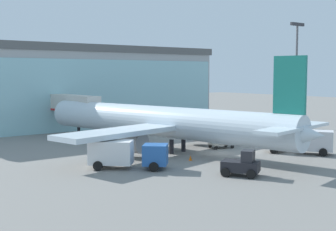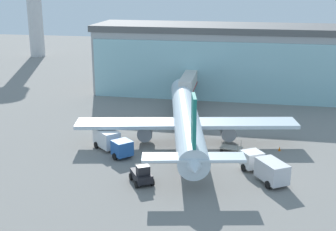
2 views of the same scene
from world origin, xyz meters
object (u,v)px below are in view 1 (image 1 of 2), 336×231
object	(u,v)px
jet_bridge	(67,104)
apron_light_mast	(296,65)
airplane	(164,122)
safety_cone_wingtip	(248,140)
baggage_cart	(221,144)
fuel_truck	(301,141)
pushback_tug	(242,165)
catering_truck	(125,153)
safety_cone_nose	(190,158)

from	to	relation	value
jet_bridge	apron_light_mast	size ratio (longest dim) A/B	0.87
airplane	safety_cone_wingtip	bearing A→B (deg)	-107.48
baggage_cart	fuel_truck	bearing A→B (deg)	-48.82
airplane	pushback_tug	bearing A→B (deg)	157.99
apron_light_mast	safety_cone_wingtip	xyz separation A→B (m)	(-18.06, -6.04, -9.97)
airplane	baggage_cart	xyz separation A→B (m)	(6.53, -2.84, -2.81)
jet_bridge	catering_truck	world-z (taller)	jet_bridge
safety_cone_wingtip	fuel_truck	bearing A→B (deg)	-101.93
airplane	baggage_cart	bearing A→B (deg)	-124.78
safety_cone_nose	safety_cone_wingtip	xyz separation A→B (m)	(14.49, 5.16, 0.00)
pushback_tug	safety_cone_nose	size ratio (longest dim) A/B	6.75
fuel_truck	pushback_tug	world-z (taller)	fuel_truck
catering_truck	safety_cone_wingtip	world-z (taller)	catering_truck
fuel_truck	safety_cone_wingtip	bearing A→B (deg)	-44.19
apron_light_mast	safety_cone_nose	xyz separation A→B (m)	(-32.54, -11.20, -9.97)
jet_bridge	apron_light_mast	distance (m)	37.06
apron_light_mast	baggage_cart	size ratio (longest dim) A/B	5.51
jet_bridge	baggage_cart	distance (m)	24.70
airplane	pushback_tug	xyz separation A→B (m)	(-2.81, -14.81, -2.34)
jet_bridge	pushback_tug	world-z (taller)	jet_bridge
fuel_truck	safety_cone_wingtip	size ratio (longest dim) A/B	13.36
safety_cone_wingtip	jet_bridge	bearing A→B (deg)	125.63
safety_cone_nose	apron_light_mast	bearing A→B (deg)	18.99
fuel_truck	safety_cone_nose	size ratio (longest dim) A/B	13.36
safety_cone_nose	pushback_tug	bearing A→B (deg)	-98.36
catering_truck	safety_cone_wingtip	bearing A→B (deg)	55.80
safety_cone_nose	safety_cone_wingtip	world-z (taller)	same
apron_light_mast	catering_truck	size ratio (longest dim) A/B	2.52
safety_cone_nose	baggage_cart	bearing A→B (deg)	24.61
apron_light_mast	safety_cone_nose	distance (m)	35.83
jet_bridge	baggage_cart	xyz separation A→B (m)	(8.88, -22.70, -3.99)
apron_light_mast	catering_truck	world-z (taller)	apron_light_mast
catering_truck	pushback_tug	distance (m)	10.93
pushback_tug	catering_truck	bearing A→B (deg)	4.63
apron_light_mast	fuel_truck	xyz separation A→B (m)	(-20.11, -15.74, -8.78)
catering_truck	fuel_truck	xyz separation A→B (m)	(19.96, -5.19, 0.00)
jet_bridge	safety_cone_wingtip	bearing A→B (deg)	-146.23
airplane	pushback_tug	size ratio (longest dim) A/B	10.48
baggage_cart	safety_cone_nose	world-z (taller)	baggage_cart
apron_light_mast	safety_cone_nose	world-z (taller)	apron_light_mast
airplane	apron_light_mast	bearing A→B (deg)	-92.75
safety_cone_wingtip	safety_cone_nose	bearing A→B (deg)	-160.39
airplane	fuel_truck	size ratio (longest dim) A/B	5.29
baggage_cart	safety_cone_nose	xyz separation A→B (m)	(-8.13, -3.72, -0.23)
jet_bridge	fuel_truck	world-z (taller)	jet_bridge
apron_light_mast	safety_cone_wingtip	size ratio (longest dim) A/B	31.05
apron_light_mast	fuel_truck	distance (m)	27.00
safety_cone_nose	jet_bridge	bearing A→B (deg)	91.62
jet_bridge	pushback_tug	xyz separation A→B (m)	(-0.46, -34.67, -3.52)
catering_truck	baggage_cart	bearing A→B (deg)	55.32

